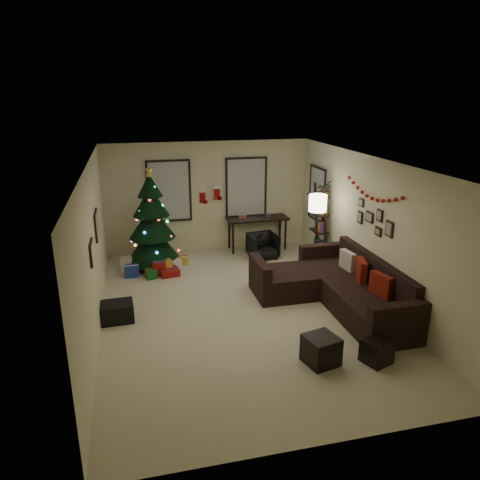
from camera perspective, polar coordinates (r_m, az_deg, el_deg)
The scene contains 29 objects.
floor at distance 8.50m, azimuth 0.30°, elevation -8.67°, with size 7.00×7.00×0.00m, color beige.
ceiling at distance 7.67m, azimuth 0.33°, elevation 9.64°, with size 7.00×7.00×0.00m, color white.
wall_back at distance 11.29m, azimuth -3.98°, elevation 5.38°, with size 5.00×5.00×0.00m, color beige.
wall_front at distance 4.94m, azimuth 10.35°, elevation -12.34°, with size 5.00×5.00×0.00m, color beige.
wall_left at distance 7.80m, azimuth -17.82°, elevation -1.33°, with size 7.00×7.00×0.00m, color beige.
wall_right at distance 8.89m, azimuth 16.15°, elevation 1.19°, with size 7.00×7.00×0.00m, color beige.
window_back_left at distance 11.11m, azimuth -8.83°, elevation 6.05°, with size 1.05×0.06×1.50m.
window_back_right at distance 11.41m, azimuth 0.76°, elevation 6.59°, with size 1.05×0.06×1.50m.
window_right_wall at distance 11.05m, azimuth 9.65°, elevation 5.69°, with size 0.06×0.90×1.30m.
christmas_tree at distance 10.42m, azimuth -10.91°, elevation 1.79°, with size 1.25×1.25×2.32m.
presents at distance 10.28m, azimuth -10.22°, elevation -3.33°, with size 1.50×1.01×0.30m.
sofa at distance 8.79m, azimuth 12.08°, elevation -5.92°, with size 2.17×3.12×0.94m.
pillow_red_a at distance 8.22m, azimuth 17.17°, elevation -5.58°, with size 0.12×0.46×0.46m, color maroon.
pillow_red_b at distance 8.78m, azimuth 14.88°, elevation -3.83°, with size 0.12×0.46×0.46m, color maroon.
pillow_cream at distance 9.24m, azimuth 13.28°, elevation -2.66°, with size 0.12×0.42×0.42m, color beige.
ottoman_near at distance 6.99m, azimuth 10.07°, elevation -13.35°, with size 0.45×0.45×0.43m, color black.
ottoman_far at distance 7.21m, azimuth 16.68°, elevation -13.18°, with size 0.37×0.37×0.35m, color black.
desk at distance 11.43m, azimuth 2.17°, elevation 2.36°, with size 1.53×0.55×0.83m.
desk_chair at distance 10.95m, azimuth 2.89°, elevation -0.70°, with size 0.59×0.55×0.61m, color black.
bookshelf at distance 10.58m, azimuth 9.95°, elevation 1.76°, with size 0.30×0.55×1.86m.
potted_plant at distance 10.28m, azimuth 10.44°, elevation 6.52°, with size 0.46×0.39×0.50m, color #4C4C4C.
floor_lamp at distance 9.75m, azimuth 9.64°, elevation 3.90°, with size 0.37×0.37×1.77m.
art_map at distance 8.57m, azimuth -17.46°, elevation 1.79°, with size 0.04×0.60×0.50m.
art_abstract at distance 7.26m, azimuth -18.01°, elevation -1.50°, with size 0.04×0.45×0.35m.
gallery at distance 8.76m, azimuth 16.40°, elevation 2.43°, with size 0.03×1.25×0.54m.
garland at distance 8.71m, azimuth 16.21°, elevation 5.75°, with size 0.08×1.90×0.30m, color #A5140C, non-canonical shape.
stocking_left at distance 11.25m, azimuth -4.68°, elevation 5.49°, with size 0.20×0.05×0.36m.
stocking_right at distance 11.11m, azimuth -2.86°, elevation 5.96°, with size 0.20×0.05×0.36m.
storage_bin at distance 8.34m, azimuth -15.44°, elevation -8.67°, with size 0.66×0.44×0.33m, color black.
Camera 1 is at (-1.83, -7.36, 3.83)m, focal length 34.20 mm.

